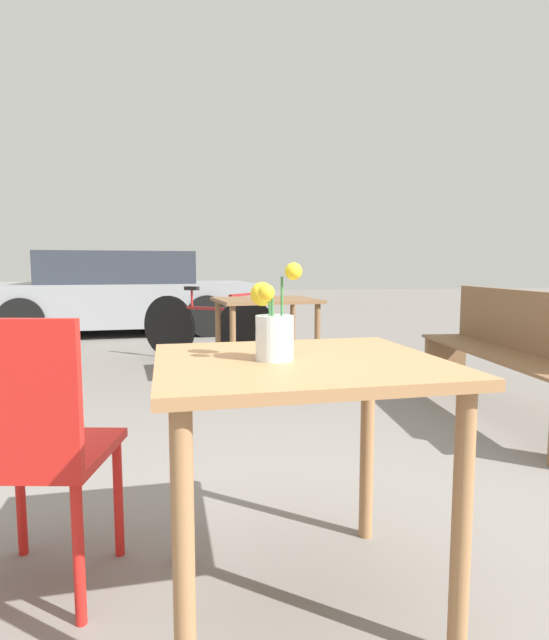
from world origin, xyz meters
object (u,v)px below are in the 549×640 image
table_front (299,400)px  bicycle (206,328)px  bench_near (510,349)px  cafe_chair (29,442)px  parked_car (121,294)px  table_back (265,311)px  flower_vase (273,330)px

table_front → bicycle: bicycle is taller
table_front → bench_near: bench_near is taller
cafe_chair → bench_near: size_ratio=0.50×
bench_near → parked_car: parked_car is taller
cafe_chair → parked_car: 6.48m
table_front → table_back: table_front is taller
flower_vase → cafe_chair: size_ratio=0.31×
cafe_chair → bicycle: bearing=79.7°
bench_near → cafe_chair: bearing=-151.4°
bicycle → parked_car: 2.96m
flower_vase → table_back: size_ratio=0.29×
table_back → parked_car: 3.98m
flower_vase → cafe_chair: bearing=168.9°
table_front → bench_near: (1.77, 1.52, -0.15)m
bench_near → parked_car: (-3.05, 5.07, 0.12)m
flower_vase → bench_near: (1.85, 1.52, -0.36)m
flower_vase → bicycle: size_ratio=0.20×
table_back → table_front: bearing=-97.5°
cafe_chair → bicycle: 3.81m
table_back → parked_car: size_ratio=0.23×
flower_vase → bicycle: (-0.02, 3.89, -0.47)m
table_front → cafe_chair: 0.79m
table_back → bicycle: bearing=118.1°
table_back → bicycle: 1.06m
bench_near → table_back: (-1.38, 1.46, 0.15)m
bicycle → cafe_chair: bearing=-100.3°
flower_vase → bench_near: 2.42m
bench_near → bicycle: (-1.87, 2.36, -0.11)m
bicycle → flower_vase: bearing=-89.7°
cafe_chair → bicycle: cafe_chair is taller
bench_near → bicycle: 3.01m
cafe_chair → parked_car: (-0.50, 6.46, 0.09)m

